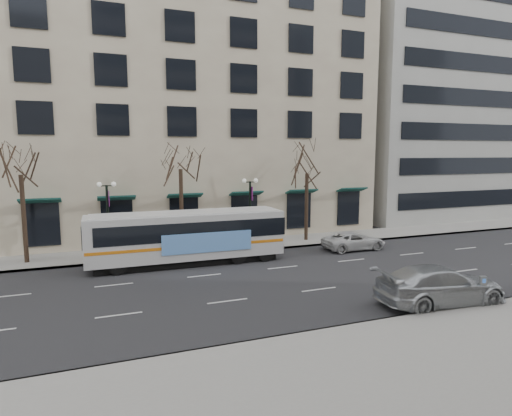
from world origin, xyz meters
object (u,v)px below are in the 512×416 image
tree_far_mid (180,155)px  silver_car (440,285)px  tree_far_right (307,161)px  tree_far_left (20,159)px  white_pickup (354,241)px  lamp_post_left (108,216)px  lamp_post_right (250,209)px  city_bus (188,235)px  pay_station (483,284)px

tree_far_mid → silver_car: (9.28, -15.00, -5.99)m
tree_far_mid → silver_car: 18.63m
tree_far_right → tree_far_left: bearing=180.0°
silver_car → white_pickup: 11.49m
tree_far_left → lamp_post_left: 6.29m
lamp_post_right → city_bus: (-5.26, -2.86, -1.11)m
tree_far_right → lamp_post_right: 6.11m
lamp_post_right → lamp_post_left: bearing=180.0°
lamp_post_left → lamp_post_right: size_ratio=1.00×
lamp_post_right → tree_far_left: bearing=177.7°
lamp_post_right → pay_station: size_ratio=3.87×
tree_far_left → white_pickup: (21.96, -3.83, -6.05)m
silver_car → white_pickup: (2.69, 11.17, -0.26)m
lamp_post_left → pay_station: (15.70, -15.50, -1.82)m
tree_far_right → city_bus: (-10.26, -3.46, -4.58)m
tree_far_right → silver_car: tree_far_right is taller
tree_far_left → tree_far_right: (20.00, 0.00, -0.28)m
lamp_post_left → tree_far_right: bearing=2.3°
lamp_post_left → silver_car: bearing=-45.3°
tree_far_mid → lamp_post_right: size_ratio=1.64×
tree_far_mid → lamp_post_right: 6.41m
tree_far_mid → pay_station: size_ratio=6.35×
silver_car → pay_station: size_ratio=4.66×
city_bus → tree_far_left: bearing=161.2°
tree_far_left → white_pickup: tree_far_left is taller
tree_far_mid → tree_far_right: bearing=-0.0°
silver_car → white_pickup: silver_car is taller
tree_far_right → silver_car: (-0.72, -15.00, -5.51)m
white_pickup → tree_far_right: bearing=27.5°
tree_far_left → city_bus: size_ratio=0.67×
silver_car → pay_station: silver_car is taller
tree_far_left → lamp_post_left: size_ratio=1.60×
tree_far_left → lamp_post_right: (15.01, -0.60, -3.75)m
lamp_post_left → white_pickup: lamp_post_left is taller
tree_far_left → pay_station: size_ratio=6.19×
lamp_post_right → white_pickup: 8.00m
lamp_post_left → tree_far_mid: bearing=6.9°
lamp_post_right → city_bus: bearing=-151.5°
city_bus → pay_station: bearing=-48.3°
tree_far_mid → pay_station: bearing=-56.4°
city_bus → silver_car: 15.00m
tree_far_right → lamp_post_left: bearing=-177.7°
city_bus → pay_station: size_ratio=9.23×
tree_far_left → lamp_post_left: bearing=-6.8°
city_bus → white_pickup: 12.28m
white_pickup → pay_station: (-1.26, -12.27, 0.47)m
tree_far_right → white_pickup: tree_far_right is taller
lamp_post_right → pay_station: (5.70, -15.50, -1.82)m
lamp_post_right → city_bus: 6.09m
tree_far_left → lamp_post_right: tree_far_left is taller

